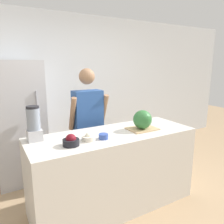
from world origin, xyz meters
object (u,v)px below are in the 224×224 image
object	(u,v)px
person	(88,126)
refrigerator	(19,122)
bowl_cream	(89,137)
bowl_small_blue	(103,136)
blender	(34,124)
bowl_cherries	(71,141)
watermelon	(142,119)

from	to	relation	value
person	refrigerator	bearing A→B (deg)	143.24
bowl_cream	bowl_small_blue	xyz separation A→B (m)	(0.16, -0.04, -0.00)
blender	bowl_cherries	bearing A→B (deg)	-49.75
watermelon	bowl_cream	bearing A→B (deg)	-177.99
bowl_cherries	blender	distance (m)	0.46
watermelon	bowl_small_blue	world-z (taller)	watermelon
refrigerator	bowl_cream	distance (m)	1.47
refrigerator	watermelon	world-z (taller)	refrigerator
refrigerator	bowl_small_blue	size ratio (longest dim) A/B	16.96
person	blender	xyz separation A→B (m)	(-0.81, -0.45, 0.25)
bowl_cherries	refrigerator	bearing A→B (deg)	102.46
refrigerator	bowl_cherries	world-z (taller)	refrigerator
watermelon	blender	world-z (taller)	blender
refrigerator	bowl_cream	size ratio (longest dim) A/B	12.17
bowl_cherries	person	bearing A→B (deg)	55.97
watermelon	bowl_cream	xyz separation A→B (m)	(-0.74, -0.03, -0.10)
person	bowl_cherries	distance (m)	0.96
watermelon	bowl_cream	distance (m)	0.74
refrigerator	bowl_small_blue	distance (m)	1.56
refrigerator	bowl_cherries	xyz separation A→B (m)	(0.31, -1.41, 0.09)
watermelon	refrigerator	bearing A→B (deg)	133.32
watermelon	person	bearing A→B (deg)	120.65
person	bowl_cream	xyz separation A→B (m)	(-0.32, -0.74, 0.11)
watermelon	bowl_small_blue	size ratio (longest dim) A/B	2.20
watermelon	blender	size ratio (longest dim) A/B	0.62
refrigerator	person	world-z (taller)	refrigerator
bowl_cherries	blender	xyz separation A→B (m)	(-0.28, 0.34, 0.13)
bowl_cream	blender	xyz separation A→B (m)	(-0.50, 0.29, 0.15)
bowl_cherries	blender	size ratio (longest dim) A/B	0.44
bowl_cherries	bowl_cream	distance (m)	0.22
refrigerator	blender	xyz separation A→B (m)	(0.03, -1.08, 0.23)
refrigerator	bowl_cherries	bearing A→B (deg)	-77.54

